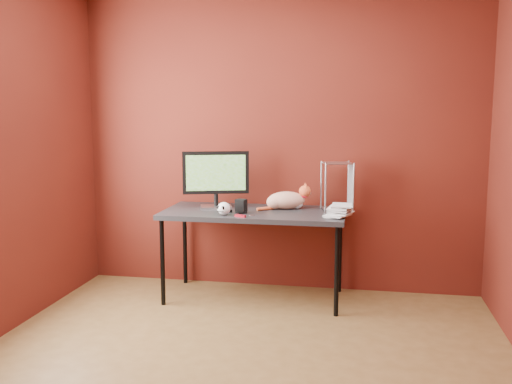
% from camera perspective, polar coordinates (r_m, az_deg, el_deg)
% --- Properties ---
extents(room, '(3.52, 3.52, 2.61)m').
position_cam_1_polar(room, '(3.28, -2.05, 5.79)').
color(room, brown).
rests_on(room, ground).
extents(desk, '(1.50, 0.70, 0.75)m').
position_cam_1_polar(desk, '(4.73, -0.18, -2.49)').
color(desk, black).
rests_on(desk, ground).
extents(monitor, '(0.54, 0.25, 0.48)m').
position_cam_1_polar(monitor, '(4.82, -4.04, 1.54)').
color(monitor, '#A5A6A9').
rests_on(monitor, desk).
extents(cat, '(0.44, 0.27, 0.22)m').
position_cam_1_polar(cat, '(4.80, 3.08, -0.81)').
color(cat, '#C75A2A').
rests_on(cat, desk).
extents(skull_mug, '(0.11, 0.11, 0.10)m').
position_cam_1_polar(skull_mug, '(4.53, -3.23, -1.66)').
color(skull_mug, white).
rests_on(skull_mug, desk).
extents(speaker, '(0.10, 0.10, 0.11)m').
position_cam_1_polar(speaker, '(4.62, -1.50, -1.47)').
color(speaker, black).
rests_on(speaker, desk).
extents(book_stack, '(0.23, 0.26, 1.07)m').
position_cam_1_polar(book_stack, '(4.49, 7.54, 4.35)').
color(book_stack, beige).
rests_on(book_stack, desk).
extents(wire_rack, '(0.27, 0.24, 0.40)m').
position_cam_1_polar(wire_rack, '(4.79, 8.11, 0.60)').
color(wire_rack, '#A5A6A9').
rests_on(wire_rack, desk).
extents(pocket_knife, '(0.09, 0.06, 0.02)m').
position_cam_1_polar(pocket_knife, '(4.45, -1.58, -2.41)').
color(pocket_knife, maroon).
rests_on(pocket_knife, desk).
extents(black_gadget, '(0.06, 0.05, 0.02)m').
position_cam_1_polar(black_gadget, '(4.65, -2.75, -1.92)').
color(black_gadget, black).
rests_on(black_gadget, desk).
extents(washer, '(0.04, 0.04, 0.00)m').
position_cam_1_polar(washer, '(4.52, -0.48, -2.34)').
color(washer, '#A5A6A9').
rests_on(washer, desk).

